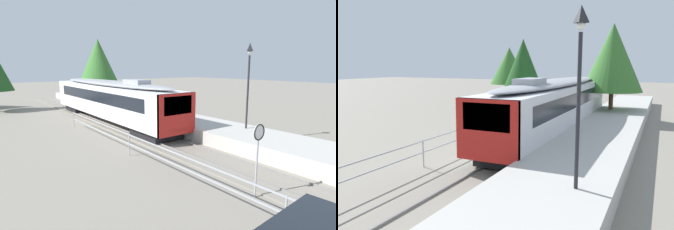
# 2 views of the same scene
# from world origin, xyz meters

# --- Properties ---
(ground_plane) EXTENTS (160.00, 160.00, 0.00)m
(ground_plane) POSITION_xyz_m (-3.00, 22.00, 0.00)
(ground_plane) COLOR gray
(track_rails) EXTENTS (3.20, 60.00, 0.14)m
(track_rails) POSITION_xyz_m (0.00, 22.00, 0.03)
(track_rails) COLOR gray
(track_rails) RESTS_ON ground
(commuter_train) EXTENTS (2.82, 19.21, 3.74)m
(commuter_train) POSITION_xyz_m (0.00, 30.35, 2.15)
(commuter_train) COLOR silver
(commuter_train) RESTS_ON track_rails
(station_platform) EXTENTS (3.90, 60.00, 0.90)m
(station_platform) POSITION_xyz_m (3.25, 22.00, 0.45)
(station_platform) COLOR #B7B5AD
(station_platform) RESTS_ON ground
(platform_lamp_mid_platform) EXTENTS (0.34, 0.34, 5.35)m
(platform_lamp_mid_platform) POSITION_xyz_m (4.10, 18.96, 4.62)
(platform_lamp_mid_platform) COLOR #232328
(platform_lamp_mid_platform) RESTS_ON station_platform
(speed_limit_sign) EXTENTS (0.61, 0.10, 2.81)m
(speed_limit_sign) POSITION_xyz_m (-1.93, 13.94, 2.12)
(speed_limit_sign) COLOR #9EA0A5
(speed_limit_sign) RESTS_ON ground
(carpark_fence) EXTENTS (0.06, 36.06, 1.25)m
(carpark_fence) POSITION_xyz_m (-3.30, 12.00, 0.91)
(carpark_fence) COLOR #9EA0A5
(carpark_fence) RESTS_ON ground
(tree_distant_left) EXTENTS (4.87, 4.87, 7.88)m
(tree_distant_left) POSITION_xyz_m (2.41, 37.98, 5.12)
(tree_distant_left) COLOR brown
(tree_distant_left) RESTS_ON ground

